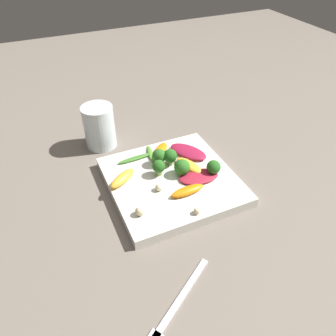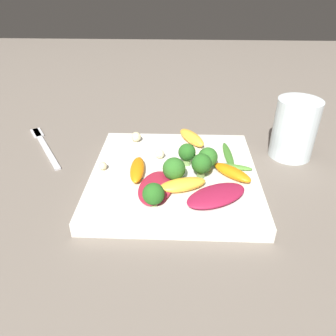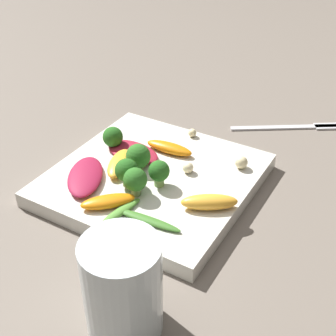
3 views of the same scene
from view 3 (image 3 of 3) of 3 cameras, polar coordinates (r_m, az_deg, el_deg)
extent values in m
plane|color=#6B6056|center=(0.69, -1.75, -2.18)|extent=(2.40, 2.40, 0.00)
cube|color=silver|center=(0.69, -1.77, -1.40)|extent=(0.28, 0.28, 0.02)
cylinder|color=silver|center=(0.48, -5.55, -14.32)|extent=(0.08, 0.08, 0.11)
cube|color=silver|center=(0.86, 14.07, 4.92)|extent=(0.12, 0.17, 0.01)
cube|color=silver|center=(0.89, 18.79, 4.92)|extent=(0.04, 0.05, 0.01)
ellipsoid|color=maroon|center=(0.72, -4.32, 2.00)|extent=(0.06, 0.10, 0.01)
ellipsoid|color=maroon|center=(0.67, -10.05, -0.99)|extent=(0.11, 0.09, 0.01)
ellipsoid|color=#FCAD33|center=(0.61, 5.05, -4.15)|extent=(0.06, 0.08, 0.02)
ellipsoid|color=orange|center=(0.62, -7.35, -4.07)|extent=(0.07, 0.07, 0.01)
ellipsoid|color=orange|center=(0.72, 0.15, 2.47)|extent=(0.03, 0.08, 0.01)
ellipsoid|color=#FCAD33|center=(0.69, -5.94, 0.58)|extent=(0.08, 0.05, 0.02)
cylinder|color=#7A9E51|center=(0.74, -6.67, 2.84)|extent=(0.01, 0.01, 0.01)
sphere|color=#26601E|center=(0.73, -6.74, 3.79)|extent=(0.03, 0.03, 0.03)
cylinder|color=#84AD5B|center=(0.64, -3.95, -2.64)|extent=(0.01, 0.01, 0.02)
sphere|color=#2D6B23|center=(0.63, -4.01, -1.41)|extent=(0.03, 0.03, 0.03)
cylinder|color=#7A9E51|center=(0.65, -5.01, -1.50)|extent=(0.01, 0.01, 0.02)
sphere|color=#26601E|center=(0.64, -5.08, -0.26)|extent=(0.03, 0.03, 0.03)
cylinder|color=#84AD5B|center=(0.69, -3.49, 0.48)|extent=(0.01, 0.01, 0.01)
sphere|color=#2D6B23|center=(0.68, -3.53, 1.55)|extent=(0.04, 0.04, 0.04)
cylinder|color=#84AD5B|center=(0.65, -1.09, -1.52)|extent=(0.01, 0.01, 0.02)
sphere|color=#26601E|center=(0.64, -1.10, -0.35)|extent=(0.03, 0.03, 0.03)
ellipsoid|color=#3D7528|center=(0.59, -2.51, -6.35)|extent=(0.02, 0.09, 0.01)
ellipsoid|color=#518E33|center=(0.61, -5.73, -5.24)|extent=(0.07, 0.03, 0.01)
sphere|color=beige|center=(0.68, 2.44, 0.05)|extent=(0.02, 0.02, 0.02)
sphere|color=beige|center=(0.69, 8.93, 0.68)|extent=(0.02, 0.02, 0.02)
sphere|color=beige|center=(0.76, 3.05, 4.28)|extent=(0.01, 0.01, 0.01)
camera|label=1|loc=(0.98, 33.30, 35.54)|focal=35.00mm
camera|label=2|loc=(0.89, -31.27, 24.24)|focal=35.00mm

